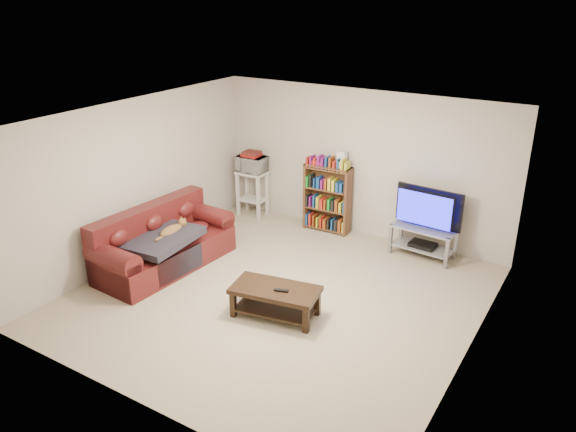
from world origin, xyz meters
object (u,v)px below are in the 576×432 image
Objects in this scene: tv_stand at (423,237)px; coffee_table at (275,296)px; bookshelf at (327,197)px; sofa at (162,246)px.

coffee_table is at bearing -107.00° from tv_stand.
bookshelf reaches higher than coffee_table.
tv_stand is at bearing 39.55° from sofa.
coffee_table is 1.17× the size of tv_stand.
bookshelf is (1.47, 2.43, 0.28)m from sofa.
tv_stand is (1.01, 2.60, 0.05)m from coffee_table.
bookshelf is at bearing 94.61° from coffee_table.
coffee_table is (2.18, -0.28, -0.04)m from sofa.
sofa reaches higher than tv_stand.
coffee_table is at bearing -3.85° from sofa.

